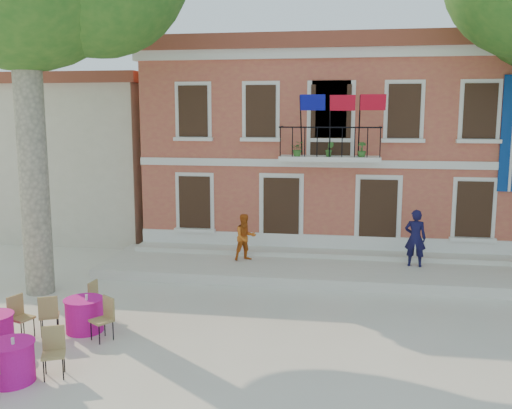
% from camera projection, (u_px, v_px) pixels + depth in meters
% --- Properties ---
extents(ground, '(90.00, 90.00, 0.00)m').
position_uv_depth(ground, '(235.00, 321.00, 13.71)').
color(ground, beige).
rests_on(ground, ground).
extents(main_building, '(13.50, 9.59, 7.50)m').
position_uv_depth(main_building, '(333.00, 143.00, 22.53)').
color(main_building, '#C06A45').
rests_on(main_building, ground).
extents(neighbor_west, '(9.40, 9.40, 6.40)m').
position_uv_depth(neighbor_west, '(74.00, 152.00, 25.41)').
color(neighbor_west, beige).
rests_on(neighbor_west, ground).
extents(terrace, '(14.00, 3.40, 0.30)m').
position_uv_depth(terrace, '(326.00, 269.00, 17.66)').
color(terrace, silver).
rests_on(terrace, ground).
extents(pedestrian_navy, '(0.70, 0.51, 1.76)m').
position_uv_depth(pedestrian_navy, '(415.00, 238.00, 17.34)').
color(pedestrian_navy, '#111035').
rests_on(pedestrian_navy, terrace).
extents(pedestrian_orange, '(0.91, 0.86, 1.49)m').
position_uv_depth(pedestrian_orange, '(245.00, 237.00, 18.07)').
color(pedestrian_orange, '#D05E18').
rests_on(pedestrian_orange, terrace).
extents(cafe_table_0, '(1.87, 1.69, 0.95)m').
position_uv_depth(cafe_table_0, '(84.00, 313.00, 12.99)').
color(cafe_table_0, '#D71493').
rests_on(cafe_table_0, ground).
extents(cafe_table_1, '(1.86, 1.71, 0.95)m').
position_uv_depth(cafe_table_1, '(11.00, 360.00, 10.53)').
color(cafe_table_1, '#D71493').
rests_on(cafe_table_1, ground).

